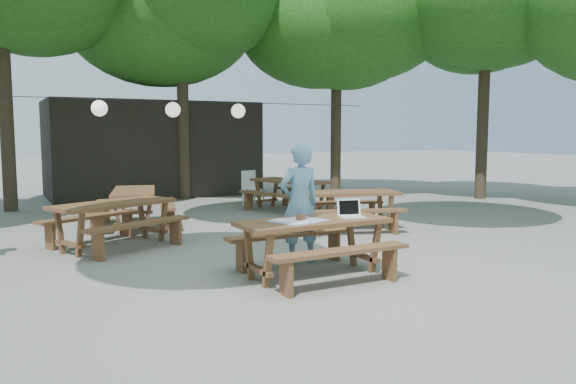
# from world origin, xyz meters

# --- Properties ---
(ground) EXTENTS (80.00, 80.00, 0.00)m
(ground) POSITION_xyz_m (0.00, 0.00, 0.00)
(ground) COLOR slate
(ground) RESTS_ON ground
(pavilion) EXTENTS (6.00, 3.00, 2.80)m
(pavilion) POSITION_xyz_m (0.50, 10.50, 1.40)
(pavilion) COLOR black
(pavilion) RESTS_ON ground
(main_picnic_table) EXTENTS (2.00, 1.58, 0.75)m
(main_picnic_table) POSITION_xyz_m (-0.24, -0.25, 0.39)
(main_picnic_table) COLOR brown
(main_picnic_table) RESTS_ON ground
(picnic_table_nw) EXTENTS (2.39, 2.23, 0.75)m
(picnic_table_nw) POSITION_xyz_m (-2.17, 2.91, 0.39)
(picnic_table_nw) COLOR brown
(picnic_table_nw) RESTS_ON ground
(picnic_table_ne) EXTENTS (2.30, 2.09, 0.75)m
(picnic_table_ne) POSITION_xyz_m (2.16, 2.51, 0.39)
(picnic_table_ne) COLOR brown
(picnic_table_ne) RESTS_ON ground
(picnic_table_far_w) EXTENTS (2.02, 2.25, 0.75)m
(picnic_table_far_w) POSITION_xyz_m (-1.41, 4.75, 0.39)
(picnic_table_far_w) COLOR brown
(picnic_table_far_w) RESTS_ON ground
(picnic_table_far_e) EXTENTS (2.06, 2.27, 0.75)m
(picnic_table_far_e) POSITION_xyz_m (2.46, 5.38, 0.39)
(picnic_table_far_e) COLOR brown
(picnic_table_far_e) RESTS_ON ground
(woman) EXTENTS (0.64, 0.42, 1.74)m
(woman) POSITION_xyz_m (-0.03, 0.49, 0.87)
(woman) COLOR #77B3D9
(woman) RESTS_ON ground
(plastic_chair) EXTENTS (0.53, 0.53, 0.90)m
(plastic_chair) POSITION_xyz_m (2.10, 6.71, 0.26)
(plastic_chair) COLOR silver
(plastic_chair) RESTS_ON ground
(laptop) EXTENTS (0.38, 0.33, 0.24)m
(laptop) POSITION_xyz_m (0.32, -0.29, 0.81)
(laptop) COLOR white
(laptop) RESTS_ON main_picnic_table
(tabletop_clutter) EXTENTS (0.78, 0.72, 0.08)m
(tabletop_clutter) POSITION_xyz_m (-0.46, -0.25, 0.76)
(tabletop_clutter) COLOR #355BB5
(tabletop_clutter) RESTS_ON main_picnic_table
(paper_lanterns) EXTENTS (9.00, 0.34, 0.38)m
(paper_lanterns) POSITION_xyz_m (-0.19, 6.00, 2.40)
(paper_lanterns) COLOR black
(paper_lanterns) RESTS_ON ground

